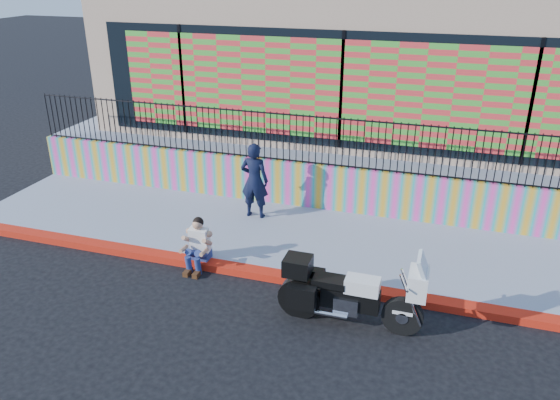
% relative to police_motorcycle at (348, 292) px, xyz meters
% --- Properties ---
extents(ground, '(90.00, 90.00, 0.00)m').
position_rel_police_motorcycle_xyz_m(ground, '(-1.27, 0.97, -0.63)').
color(ground, black).
rests_on(ground, ground).
extents(red_curb, '(16.00, 0.30, 0.15)m').
position_rel_police_motorcycle_xyz_m(red_curb, '(-1.27, 0.97, -0.56)').
color(red_curb, red).
rests_on(red_curb, ground).
extents(sidewalk, '(16.00, 3.00, 0.15)m').
position_rel_police_motorcycle_xyz_m(sidewalk, '(-1.27, 2.62, -0.56)').
color(sidewalk, '#878EA2').
rests_on(sidewalk, ground).
extents(mural_wall, '(16.00, 0.20, 1.10)m').
position_rel_police_motorcycle_xyz_m(mural_wall, '(-1.27, 4.22, 0.07)').
color(mural_wall, '#F640AC').
rests_on(mural_wall, sidewalk).
extents(metal_fence, '(15.80, 0.04, 1.20)m').
position_rel_police_motorcycle_xyz_m(metal_fence, '(-1.27, 4.22, 1.22)').
color(metal_fence, black).
rests_on(metal_fence, mural_wall).
extents(elevated_platform, '(16.00, 10.00, 1.25)m').
position_rel_police_motorcycle_xyz_m(elevated_platform, '(-1.27, 9.32, -0.01)').
color(elevated_platform, '#878EA2').
rests_on(elevated_platform, ground).
extents(storefront_building, '(14.00, 8.06, 4.00)m').
position_rel_police_motorcycle_xyz_m(storefront_building, '(-1.27, 9.10, 2.61)').
color(storefront_building, tan).
rests_on(storefront_building, elevated_platform).
extents(police_motorcycle, '(2.43, 0.80, 1.51)m').
position_rel_police_motorcycle_xyz_m(police_motorcycle, '(0.00, 0.00, 0.00)').
color(police_motorcycle, black).
rests_on(police_motorcycle, ground).
extents(police_officer, '(0.66, 0.44, 1.80)m').
position_rel_police_motorcycle_xyz_m(police_officer, '(-2.85, 3.27, 0.42)').
color(police_officer, black).
rests_on(police_officer, sidewalk).
extents(seated_man, '(0.54, 0.71, 1.06)m').
position_rel_police_motorcycle_xyz_m(seated_man, '(-3.21, 0.86, -0.18)').
color(seated_man, navy).
rests_on(seated_man, ground).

